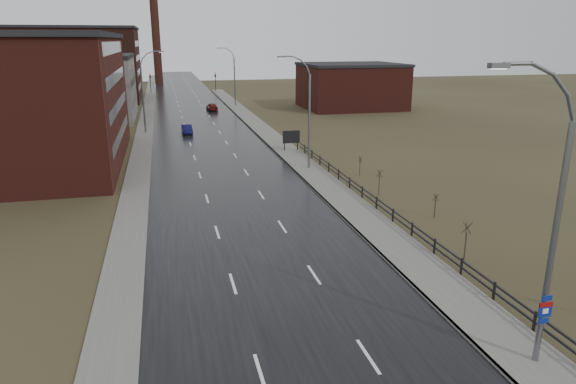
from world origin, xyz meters
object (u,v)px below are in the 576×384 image
streetlight_main (549,226)px  billboard (291,138)px  car_far (212,107)px  car_near (187,130)px

streetlight_main → billboard: 42.95m
billboard → car_far: (-5.58, 38.86, -0.98)m
car_near → car_far: car_far is taller
streetlight_main → car_far: streetlight_main is taller
streetlight_main → car_near: bearing=100.6°
car_near → billboard: bearing=-54.2°
car_far → streetlight_main: bearing=89.9°
streetlight_main → car_far: size_ratio=2.80×
streetlight_main → billboard: streetlight_main is taller
billboard → car_far: bearing=98.2°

